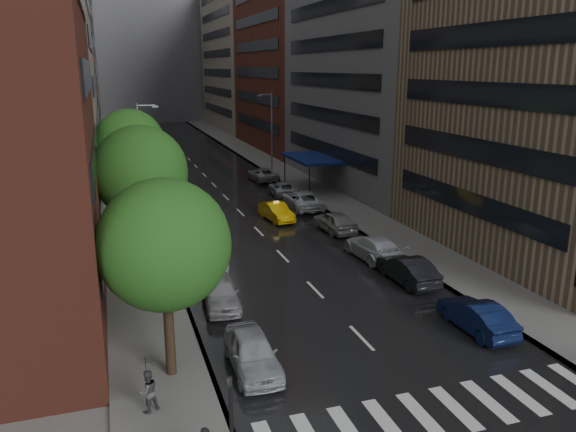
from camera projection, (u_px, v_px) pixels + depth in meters
name	position (u px, v px, depth m)	size (l,w,h in m)	color
ground	(406.00, 384.00, 21.83)	(220.00, 220.00, 0.00)	gray
road	(199.00, 169.00, 67.80)	(14.00, 140.00, 0.01)	black
sidewalk_left	(121.00, 173.00, 65.10)	(4.00, 140.00, 0.15)	gray
sidewalk_right	(270.00, 165.00, 70.46)	(4.00, 140.00, 0.15)	gray
crosswalk	(439.00, 411.00, 20.05)	(13.15, 2.80, 0.01)	silver
buildings_left	(57.00, 32.00, 67.31)	(8.00, 108.00, 38.00)	maroon
buildings_right	(298.00, 43.00, 74.57)	(8.05, 109.10, 36.00)	#937A5B
building_far	(147.00, 48.00, 126.21)	(40.00, 14.00, 32.00)	slate
tree_near	(164.00, 245.00, 20.94)	(5.03, 5.03, 8.02)	#382619
tree_mid	(141.00, 173.00, 32.62)	(5.49, 5.49, 8.75)	#382619
tree_far	(130.00, 144.00, 44.41)	(5.52, 5.52, 8.80)	#382619
taxi	(276.00, 212.00, 44.94)	(1.51, 4.33, 1.43)	yellow
parked_cars_left	(189.00, 234.00, 38.93)	(2.64, 41.45, 1.54)	#AAAEB4
parked_cars_right	(320.00, 212.00, 44.58)	(2.75, 42.38, 1.58)	#0D183E
ped_black_umbrella	(147.00, 380.00, 19.52)	(0.96, 0.98, 2.09)	#454448
traffic_light	(231.00, 420.00, 15.91)	(0.18, 0.15, 3.45)	black
street_lamp_left	(141.00, 156.00, 45.86)	(1.74, 0.22, 9.00)	gray
street_lamp_right	(271.00, 131.00, 64.25)	(1.74, 0.22, 9.00)	gray
awning	(311.00, 158.00, 55.88)	(4.00, 8.00, 3.12)	navy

